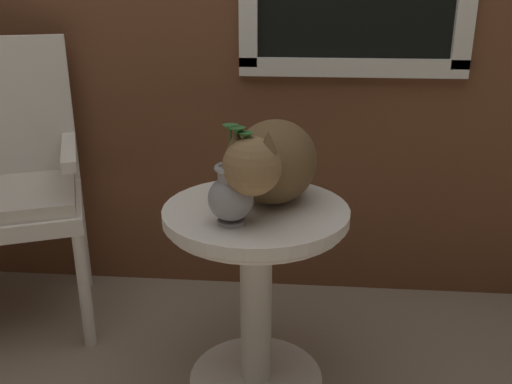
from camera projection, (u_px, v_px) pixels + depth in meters
wicker_side_table at (256, 268)px, 1.74m from camera, size 0.56×0.56×0.64m
wicker_chair at (3, 174)px, 2.09m from camera, size 0.69×0.67×1.09m
cat at (272, 162)px, 1.65m from camera, size 0.32×0.62×0.27m
pewter_vase_with_ivy at (231, 193)px, 1.52m from camera, size 0.13×0.13×0.28m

